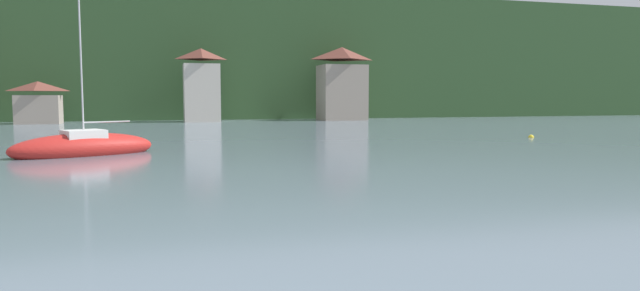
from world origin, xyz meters
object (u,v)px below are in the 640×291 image
shore_building_westcentral (39,103)px  shore_building_eastcentral (342,85)px  shore_building_central (201,86)px  mooring_buoy_far (531,138)px  sailboat_far_2 (84,147)px

shore_building_westcentral → shore_building_eastcentral: 41.53m
shore_building_central → mooring_buoy_far: shore_building_central is taller
shore_building_central → sailboat_far_2: bearing=-102.8°
shore_building_central → sailboat_far_2: 45.20m
shore_building_eastcentral → sailboat_far_2: 54.13m
shore_building_central → sailboat_far_2: size_ratio=1.01×
shore_building_central → shore_building_eastcentral: 20.73m
shore_building_westcentral → shore_building_eastcentral: (41.44, 0.88, 2.61)m
shore_building_westcentral → shore_building_central: shore_building_central is taller
shore_building_eastcentral → shore_building_central: bearing=-178.6°
sailboat_far_2 → shore_building_westcentral: bearing=-101.2°
shore_building_central → shore_building_eastcentral: bearing=1.4°
shore_building_westcentral → sailboat_far_2: sailboat_far_2 is taller
shore_building_central → mooring_buoy_far: bearing=-57.0°
shore_building_central → sailboat_far_2: shore_building_central is taller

